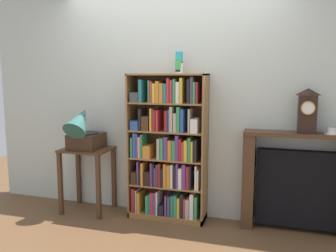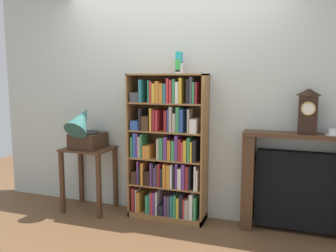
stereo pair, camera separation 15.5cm
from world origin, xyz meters
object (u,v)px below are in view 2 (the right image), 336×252
(gramophone, at_px, (85,130))
(mantel_clock, at_px, (308,111))
(teacup_with_saucer, at_px, (333,132))
(cup_stack, at_px, (179,63))
(fireplace_mantel, at_px, (297,185))
(bookshelf, at_px, (168,153))
(side_table_left, at_px, (89,164))

(gramophone, xyz_separation_m, mantel_clock, (2.36, 0.17, 0.28))
(gramophone, xyz_separation_m, teacup_with_saucer, (2.60, 0.18, 0.08))
(cup_stack, relative_size, fireplace_mantel, 0.21)
(bookshelf, xyz_separation_m, mantel_clock, (1.40, 0.04, 0.51))
(side_table_left, bearing_deg, gramophone, -90.00)
(cup_stack, distance_m, fireplace_mantel, 1.73)
(side_table_left, relative_size, gramophone, 1.36)
(mantel_clock, xyz_separation_m, teacup_with_saucer, (0.23, 0.00, -0.19))
(cup_stack, bearing_deg, mantel_clock, 0.26)
(cup_stack, xyz_separation_m, mantel_clock, (1.29, 0.01, -0.47))
(fireplace_mantel, relative_size, mantel_clock, 2.47)
(fireplace_mantel, bearing_deg, gramophone, -175.16)
(bookshelf, distance_m, teacup_with_saucer, 1.67)
(mantel_clock, distance_m, teacup_with_saucer, 0.30)
(cup_stack, xyz_separation_m, side_table_left, (-1.07, -0.10, -1.17))
(gramophone, bearing_deg, bookshelf, 8.01)
(mantel_clock, bearing_deg, cup_stack, -179.74)
(teacup_with_saucer, bearing_deg, bookshelf, -178.55)
(cup_stack, xyz_separation_m, teacup_with_saucer, (1.52, 0.01, -0.66))
(bookshelf, distance_m, gramophone, 1.00)
(side_table_left, distance_m, fireplace_mantel, 2.31)
(bookshelf, bearing_deg, gramophone, -171.99)
(fireplace_mantel, xyz_separation_m, mantel_clock, (0.06, -0.02, 0.74))
(gramophone, distance_m, fireplace_mantel, 2.36)
(cup_stack, bearing_deg, fireplace_mantel, 1.25)
(bookshelf, relative_size, mantel_clock, 3.68)
(cup_stack, xyz_separation_m, fireplace_mantel, (1.23, 0.03, -1.21))
(bookshelf, distance_m, side_table_left, 0.98)
(fireplace_mantel, xyz_separation_m, teacup_with_saucer, (0.29, -0.02, 0.55))
(side_table_left, xyz_separation_m, mantel_clock, (2.36, 0.11, 0.70))
(bookshelf, xyz_separation_m, fireplace_mantel, (1.35, 0.06, -0.23))
(cup_stack, bearing_deg, bookshelf, -163.62)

